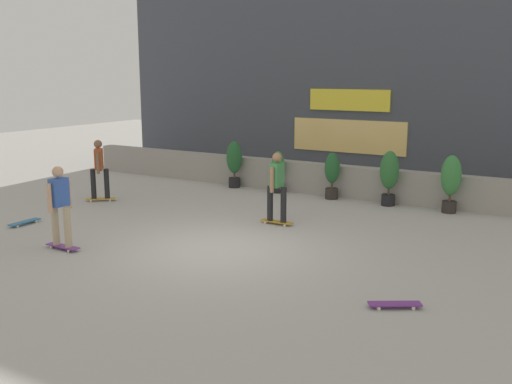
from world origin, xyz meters
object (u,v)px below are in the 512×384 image
at_px(potted_plant_0, 234,161).
at_px(skateboard_near_camera, 395,304).
at_px(skater_far_right, 277,185).
at_px(potted_plant_3, 389,174).
at_px(skater_by_wall_right, 99,167).
at_px(potted_plant_2, 332,173).
at_px(potted_plant_4, 451,180).
at_px(skateboard_aside, 25,222).
at_px(skater_by_wall_left, 60,204).
at_px(potted_plant_1, 278,170).

xyz_separation_m(potted_plant_0, skateboard_near_camera, (7.25, -6.72, -0.76)).
xyz_separation_m(potted_plant_0, skater_far_right, (3.30, -3.28, 0.12)).
distance_m(potted_plant_3, skater_by_wall_right, 7.86).
distance_m(potted_plant_2, potted_plant_3, 1.65).
xyz_separation_m(potted_plant_4, skater_by_wall_right, (-8.61, -3.55, 0.09)).
relative_size(skater_by_wall_right, skateboard_near_camera, 2.16).
bearing_deg(potted_plant_3, skateboard_aside, -136.43).
relative_size(skater_by_wall_right, skater_by_wall_left, 1.00).
height_order(potted_plant_1, skater_far_right, skater_far_right).
bearing_deg(skater_far_right, skater_by_wall_left, -124.75).
height_order(potted_plant_3, skater_by_wall_right, skater_by_wall_right).
xyz_separation_m(potted_plant_1, skateboard_near_camera, (5.71, -6.72, -0.60)).
xyz_separation_m(skater_far_right, skater_by_wall_left, (-2.74, -3.95, 0.00)).
distance_m(skater_far_right, skateboard_near_camera, 5.31).
distance_m(potted_plant_3, skateboard_aside, 9.22).
distance_m(potted_plant_0, potted_plant_2, 3.26).
relative_size(potted_plant_2, skater_by_wall_left, 0.77).
relative_size(potted_plant_3, skater_by_wall_left, 0.87).
bearing_deg(skateboard_near_camera, skater_by_wall_left, -175.63).
height_order(potted_plant_1, skater_by_wall_left, skater_by_wall_left).
distance_m(potted_plant_4, skater_far_right, 4.58).
xyz_separation_m(potted_plant_2, skater_far_right, (0.04, -3.28, 0.21)).
xyz_separation_m(potted_plant_0, potted_plant_3, (4.90, 0.00, 0.03)).
bearing_deg(potted_plant_1, skateboard_near_camera, -49.61).
relative_size(potted_plant_0, potted_plant_4, 0.97).
xyz_separation_m(potted_plant_4, skater_by_wall_left, (-5.93, -7.23, 0.09)).
height_order(skater_far_right, skateboard_aside, skater_far_right).
distance_m(skater_by_wall_right, skater_far_right, 5.42).
xyz_separation_m(skater_by_wall_right, skateboard_near_camera, (9.36, -3.17, -0.88)).
relative_size(potted_plant_1, skateboard_near_camera, 1.57).
bearing_deg(potted_plant_3, potted_plant_0, 180.00).
bearing_deg(potted_plant_0, potted_plant_1, 0.00).
xyz_separation_m(skater_by_wall_right, skateboard_aside, (0.36, -2.78, -0.88)).
xyz_separation_m(potted_plant_3, skater_by_wall_left, (-4.34, -7.23, 0.09)).
relative_size(potted_plant_0, skater_far_right, 0.84).
bearing_deg(skater_by_wall_left, potted_plant_1, 82.36).
height_order(potted_plant_1, potted_plant_4, potted_plant_4).
bearing_deg(potted_plant_2, potted_plant_4, 0.00).
height_order(potted_plant_0, skateboard_aside, potted_plant_0).
bearing_deg(skateboard_aside, skater_far_right, 31.12).
distance_m(potted_plant_3, skater_far_right, 3.65).
relative_size(potted_plant_4, skateboard_aside, 1.83).
distance_m(potted_plant_4, skater_by_wall_right, 9.31).
bearing_deg(potted_plant_3, skater_by_wall_right, -153.15).
bearing_deg(skater_far_right, skateboard_aside, -148.88).
relative_size(potted_plant_0, skateboard_aside, 1.78).
xyz_separation_m(potted_plant_1, skater_by_wall_right, (-3.64, -3.55, 0.28)).
bearing_deg(skateboard_near_camera, potted_plant_1, 130.39).
bearing_deg(skater_by_wall_left, skateboard_aside, 158.90).
relative_size(potted_plant_1, potted_plant_2, 0.94).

